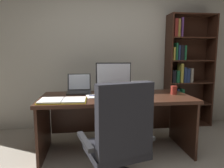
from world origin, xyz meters
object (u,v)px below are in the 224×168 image
Objects in this scene: notepad at (93,96)px; monitor at (113,77)px; computer_mouse at (144,97)px; laptop at (79,89)px; desk at (115,109)px; keyboard at (119,98)px; bookshelf at (184,75)px; reading_stand_with_book at (141,86)px; pen at (95,96)px; office_chair at (119,148)px; coffee_mug at (174,90)px; open_binder at (63,100)px.

monitor is at bearing 44.42° from notepad.
laptop is at bearing 149.40° from computer_mouse.
keyboard is at bearing -89.28° from desk.
desk is at bearing -149.72° from bookshelf.
reading_stand_with_book is at bearing 10.11° from monitor.
notepad is 0.02m from pen.
pen is (-1.59, -0.87, -0.16)m from bookshelf.
office_chair reaches higher than coffee_mug.
monitor is 4.42× the size of coffee_mug.
pen is (-0.27, -0.09, 0.20)m from desk.
bookshelf is at bearing 28.24° from notepad.
laptop is at bearing -175.79° from reading_stand_with_book.
office_chair is at bearing -76.19° from notepad.
bookshelf is at bearing 30.28° from desk.
office_chair is at bearing -77.56° from pen.
desk is 0.56m from reading_stand_with_book.
pen is at bearing -178.39° from coffee_mug.
open_binder is (-0.63, -0.30, 0.20)m from desk.
office_chair is 7.32× the size of pen.
reading_stand_with_book is at bearing 27.00° from notepad.
desk is 0.36m from notepad.
keyboard reaches higher than desk.
reading_stand_with_book is at bearing 30.81° from open_binder.
desk is 0.44m from monitor.
open_binder is at bearing -175.49° from keyboard.
reading_stand_with_book reaches higher than pen.
bookshelf is (1.32, 0.77, 0.36)m from desk.
reading_stand_with_book is (0.89, 0.07, 0.01)m from laptop.
open_binder is (-0.16, -0.51, -0.04)m from laptop.
office_chair reaches higher than open_binder.
keyboard and open_binder have the same top height.
computer_mouse is 0.54m from reading_stand_with_book.
coffee_mug is at bearing 1.61° from pen.
computer_mouse reaches higher than open_binder.
pen is (0.20, -0.30, -0.04)m from laptop.
coffee_mug is at bearing 11.99° from open_binder.
coffee_mug is (0.34, -0.33, -0.01)m from reading_stand_with_book.
monitor is 0.49m from laptop.
notepad is at bearing -153.00° from reading_stand_with_book.
desk is 3.84× the size of monitor.
keyboard is 3.00× the size of pen.
reading_stand_with_book is at bearing 50.84° from office_chair.
office_chair is at bearing -45.11° from open_binder.
office_chair is 0.71m from keyboard.
laptop reaches higher than computer_mouse.
laptop is (-0.37, 1.09, 0.35)m from office_chair.
desk is at bearing 175.16° from coffee_mug.
bookshelf is at bearing 17.67° from laptop.
reading_stand_with_book is (-0.90, -0.50, -0.10)m from bookshelf.
open_binder is 0.42m from pen.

